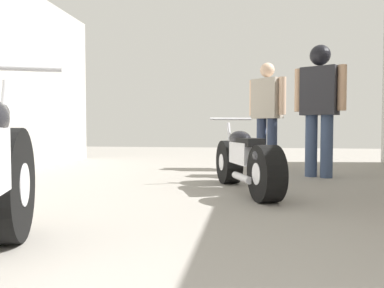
# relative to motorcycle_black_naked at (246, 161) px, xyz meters

# --- Properties ---
(ground_plane) EXTENTS (19.07, 19.07, 0.00)m
(ground_plane) POSITION_rel_motorcycle_black_naked_xyz_m (-0.45, -0.46, -0.33)
(ground_plane) COLOR gray
(motorcycle_black_naked) EXTENTS (0.80, 1.70, 0.81)m
(motorcycle_black_naked) POSITION_rel_motorcycle_black_naked_xyz_m (0.00, 0.00, 0.00)
(motorcycle_black_naked) COLOR black
(motorcycle_black_naked) RESTS_ON ground_plane
(mechanic_in_blue) EXTENTS (0.61, 0.52, 1.74)m
(mechanic_in_blue) POSITION_rel_motorcycle_black_naked_xyz_m (0.32, 2.19, 0.65)
(mechanic_in_blue) COLOR #2D3851
(mechanic_in_blue) RESTS_ON ground_plane
(mechanic_with_helmet) EXTENTS (0.68, 0.46, 1.83)m
(mechanic_with_helmet) POSITION_rel_motorcycle_black_naked_xyz_m (1.00, 1.38, 0.76)
(mechanic_with_helmet) COLOR #384766
(mechanic_with_helmet) RESTS_ON ground_plane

